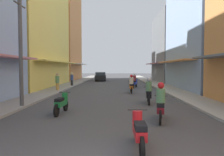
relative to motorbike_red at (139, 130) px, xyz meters
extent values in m
plane|color=#424244|center=(-0.93, 19.49, -0.50)|extent=(113.33, 113.33, 0.00)
cube|color=gray|center=(-6.44, 19.49, -0.44)|extent=(2.05, 59.51, 0.12)
cube|color=#ADA89E|center=(4.58, 19.49, -0.44)|extent=(2.05, 59.51, 0.12)
cube|color=#EFD159|center=(-10.47, 17.63, 7.15)|extent=(6.00, 13.60, 15.31)
cube|color=#EFD159|center=(-6.97, 17.63, 2.30)|extent=(1.10, 12.24, 0.12)
cube|color=#D88C4C|center=(-10.47, 30.33, 7.41)|extent=(6.00, 10.24, 15.83)
cube|color=silver|center=(-6.97, 30.33, 2.30)|extent=(1.10, 9.22, 0.12)
cube|color=#8CA5CC|center=(8.61, 15.36, 6.08)|extent=(6.00, 10.94, 13.16)
cube|color=#D88C4C|center=(5.11, 15.36, 2.30)|extent=(1.10, 9.85, 0.12)
cube|color=slate|center=(8.61, 26.16, 4.56)|extent=(6.00, 9.70, 10.13)
cube|color=#B7727F|center=(5.11, 26.16, 2.30)|extent=(1.10, 8.73, 0.12)
cylinder|color=black|center=(0.00, 0.57, -0.22)|extent=(0.08, 0.56, 0.56)
cylinder|color=black|center=(0.00, -0.68, -0.22)|extent=(0.08, 0.56, 0.56)
cube|color=red|center=(0.00, -0.10, 0.00)|extent=(0.28, 1.00, 0.24)
cube|color=black|center=(0.00, -0.30, 0.20)|extent=(0.28, 0.56, 0.14)
cylinder|color=red|center=(0.00, 0.45, 0.20)|extent=(0.28, 0.28, 0.45)
cylinder|color=black|center=(0.00, 0.45, 0.45)|extent=(0.55, 0.03, 0.03)
cylinder|color=black|center=(0.70, 12.89, -0.22)|extent=(0.09, 0.56, 0.56)
cylinder|color=black|center=(0.68, 11.64, -0.22)|extent=(0.09, 0.56, 0.56)
cube|color=orange|center=(0.69, 12.22, 0.00)|extent=(0.30, 1.00, 0.24)
cube|color=black|center=(0.68, 12.02, 0.20)|extent=(0.29, 0.57, 0.14)
cylinder|color=orange|center=(0.70, 12.77, 0.20)|extent=(0.28, 0.28, 0.45)
cylinder|color=black|center=(0.70, 12.77, 0.45)|extent=(0.55, 0.04, 0.03)
cylinder|color=beige|center=(0.68, 12.07, 0.55)|extent=(0.34, 0.34, 0.55)
sphere|color=red|center=(0.68, 12.07, 0.95)|extent=(0.26, 0.26, 0.26)
cylinder|color=black|center=(-3.10, 4.73, -0.22)|extent=(0.12, 0.56, 0.56)
cylinder|color=black|center=(-3.20, 3.48, -0.22)|extent=(0.12, 0.56, 0.56)
cube|color=#197233|center=(-3.15, 4.06, 0.00)|extent=(0.36, 1.02, 0.24)
cube|color=black|center=(-3.17, 3.86, 0.20)|extent=(0.32, 0.58, 0.14)
cylinder|color=#197233|center=(-3.11, 4.61, 0.20)|extent=(0.28, 0.28, 0.45)
cylinder|color=black|center=(-3.11, 4.61, 0.45)|extent=(0.55, 0.07, 0.03)
cylinder|color=black|center=(1.34, 3.53, -0.22)|extent=(0.21, 0.56, 0.56)
cylinder|color=black|center=(1.05, 2.31, -0.22)|extent=(0.21, 0.56, 0.56)
cube|color=maroon|center=(1.18, 2.87, 0.00)|extent=(0.50, 1.04, 0.24)
cube|color=black|center=(1.14, 2.67, 0.20)|extent=(0.40, 0.61, 0.14)
cylinder|color=maroon|center=(1.31, 3.40, 0.20)|extent=(0.28, 0.28, 0.45)
cylinder|color=black|center=(1.31, 3.40, 0.45)|extent=(0.54, 0.15, 0.03)
cylinder|color=#598C59|center=(1.15, 2.72, 0.55)|extent=(0.34, 0.34, 0.55)
sphere|color=red|center=(1.15, 2.72, 0.95)|extent=(0.26, 0.26, 0.26)
cylinder|color=black|center=(1.41, 7.60, -0.22)|extent=(0.14, 0.57, 0.56)
cylinder|color=black|center=(1.28, 6.36, -0.22)|extent=(0.14, 0.57, 0.56)
cube|color=black|center=(1.34, 6.93, 0.00)|extent=(0.38, 1.02, 0.24)
cube|color=black|center=(1.32, 6.73, 0.20)|extent=(0.34, 0.59, 0.14)
cylinder|color=black|center=(1.39, 7.48, 0.20)|extent=(0.28, 0.28, 0.45)
cylinder|color=black|center=(1.39, 7.48, 0.45)|extent=(0.55, 0.09, 0.03)
cylinder|color=#598C59|center=(1.32, 6.78, 0.55)|extent=(0.34, 0.34, 0.55)
sphere|color=#B2B2B7|center=(1.32, 6.78, 0.95)|extent=(0.26, 0.26, 0.26)
cylinder|color=black|center=(1.59, 17.28, -0.22)|extent=(0.25, 0.56, 0.56)
cylinder|color=black|center=(1.20, 16.10, -0.22)|extent=(0.25, 0.56, 0.56)
cube|color=#1E38B7|center=(1.38, 16.64, 0.00)|extent=(0.57, 1.04, 0.24)
cube|color=black|center=(1.32, 16.45, 0.20)|extent=(0.44, 0.62, 0.14)
cylinder|color=#1E38B7|center=(1.55, 17.17, 0.20)|extent=(0.28, 0.28, 0.45)
cylinder|color=black|center=(1.55, 17.17, 0.45)|extent=(0.53, 0.20, 0.03)
cylinder|color=#99333F|center=(1.33, 16.50, 0.55)|extent=(0.34, 0.34, 0.55)
sphere|color=silver|center=(1.33, 16.50, 0.95)|extent=(0.26, 0.26, 0.26)
cube|color=black|center=(-3.19, 28.45, 0.10)|extent=(1.97, 4.19, 0.70)
cube|color=#333D47|center=(-3.18, 28.30, 0.65)|extent=(1.71, 2.18, 0.60)
cylinder|color=black|center=(-4.01, 29.66, -0.18)|extent=(0.21, 0.65, 0.64)
cylinder|color=black|center=(-2.51, 29.73, -0.18)|extent=(0.21, 0.65, 0.64)
cylinder|color=black|center=(-3.88, 27.16, -0.18)|extent=(0.21, 0.65, 0.64)
cylinder|color=black|center=(-2.38, 27.24, -0.18)|extent=(0.21, 0.65, 0.64)
cylinder|color=#262628|center=(-5.74, 18.26, -0.14)|extent=(0.28, 0.28, 0.72)
cylinder|color=#334C8C|center=(-5.74, 18.26, 0.52)|extent=(0.34, 0.34, 0.61)
sphere|color=tan|center=(-5.74, 18.26, 0.97)|extent=(0.22, 0.22, 0.22)
cone|color=#D1B77A|center=(-5.74, 18.26, 1.07)|extent=(0.44, 0.44, 0.16)
cylinder|color=#BF8C3F|center=(-5.97, 13.27, -0.12)|extent=(0.28, 0.28, 0.76)
cylinder|color=#598C59|center=(-5.97, 13.27, 0.58)|extent=(0.34, 0.34, 0.64)
sphere|color=tan|center=(-5.97, 13.27, 1.04)|extent=(0.22, 0.22, 0.22)
cylinder|color=#4C4C4F|center=(-5.66, 5.50, 2.52)|extent=(0.20, 0.20, 6.04)
cylinder|color=#3F382D|center=(-5.66, 5.50, 4.94)|extent=(0.08, 1.20, 0.08)
camera|label=1|loc=(-0.60, -5.32, 1.63)|focal=32.97mm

